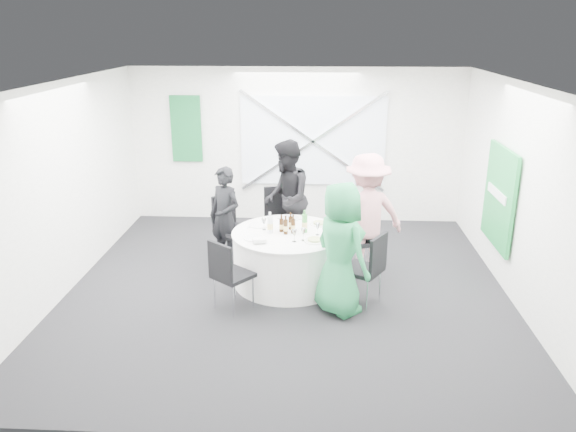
# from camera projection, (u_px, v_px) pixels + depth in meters

# --- Properties ---
(floor) EXTENTS (6.00, 6.00, 0.00)m
(floor) POSITION_uv_depth(u_px,v_px,m) (287.00, 288.00, 7.81)
(floor) COLOR black
(floor) RESTS_ON ground
(ceiling) EXTENTS (6.00, 6.00, 0.00)m
(ceiling) POSITION_uv_depth(u_px,v_px,m) (287.00, 83.00, 6.91)
(ceiling) COLOR white
(ceiling) RESTS_ON wall_back
(wall_back) EXTENTS (6.00, 0.00, 6.00)m
(wall_back) POSITION_uv_depth(u_px,v_px,m) (296.00, 146.00, 10.20)
(wall_back) COLOR white
(wall_back) RESTS_ON floor
(wall_front) EXTENTS (6.00, 0.00, 6.00)m
(wall_front) POSITION_uv_depth(u_px,v_px,m) (266.00, 296.00, 4.52)
(wall_front) COLOR white
(wall_front) RESTS_ON floor
(wall_left) EXTENTS (0.00, 6.00, 6.00)m
(wall_left) POSITION_uv_depth(u_px,v_px,m) (64.00, 189.00, 7.52)
(wall_left) COLOR white
(wall_left) RESTS_ON floor
(wall_right) EXTENTS (0.00, 6.00, 6.00)m
(wall_right) POSITION_uv_depth(u_px,v_px,m) (520.00, 196.00, 7.21)
(wall_right) COLOR white
(wall_right) RESTS_ON floor
(window_panel) EXTENTS (2.60, 0.03, 1.60)m
(window_panel) POSITION_uv_depth(u_px,v_px,m) (313.00, 141.00, 10.11)
(window_panel) COLOR silver
(window_panel) RESTS_ON wall_back
(window_brace_a) EXTENTS (2.63, 0.05, 1.84)m
(window_brace_a) POSITION_uv_depth(u_px,v_px,m) (313.00, 141.00, 10.07)
(window_brace_a) COLOR silver
(window_brace_a) RESTS_ON window_panel
(window_brace_b) EXTENTS (2.63, 0.05, 1.84)m
(window_brace_b) POSITION_uv_depth(u_px,v_px,m) (313.00, 141.00, 10.07)
(window_brace_b) COLOR silver
(window_brace_b) RESTS_ON window_panel
(green_banner) EXTENTS (0.55, 0.04, 1.20)m
(green_banner) POSITION_uv_depth(u_px,v_px,m) (186.00, 129.00, 10.16)
(green_banner) COLOR #135F2A
(green_banner) RESTS_ON wall_back
(green_sign) EXTENTS (0.05, 1.20, 1.40)m
(green_sign) POSITION_uv_depth(u_px,v_px,m) (499.00, 197.00, 7.84)
(green_sign) COLOR #198E3B
(green_sign) RESTS_ON wall_right
(banquet_table) EXTENTS (1.56, 1.56, 0.76)m
(banquet_table) POSITION_uv_depth(u_px,v_px,m) (288.00, 258.00, 7.88)
(banquet_table) COLOR silver
(banquet_table) RESTS_ON floor
(chair_back) EXTENTS (0.54, 0.55, 1.03)m
(chair_back) POSITION_uv_depth(u_px,v_px,m) (279.00, 214.00, 8.99)
(chair_back) COLOR black
(chair_back) RESTS_ON floor
(chair_back_left) EXTENTS (0.66, 0.66, 1.03)m
(chair_back_left) POSITION_uv_depth(u_px,v_px,m) (230.00, 222.00, 8.61)
(chair_back_left) COLOR black
(chair_back_left) RESTS_ON floor
(chair_back_right) EXTENTS (0.61, 0.60, 1.01)m
(chair_back_right) POSITION_uv_depth(u_px,v_px,m) (357.00, 235.00, 8.14)
(chair_back_right) COLOR black
(chair_back_right) RESTS_ON floor
(chair_front_right) EXTENTS (0.63, 0.62, 1.00)m
(chair_front_right) POSITION_uv_depth(u_px,v_px,m) (369.00, 264.00, 7.15)
(chair_front_right) COLOR black
(chair_front_right) RESTS_ON floor
(chair_front_left) EXTENTS (0.61, 0.61, 0.96)m
(chair_front_left) POSITION_uv_depth(u_px,v_px,m) (228.00, 271.00, 7.03)
(chair_front_left) COLOR black
(chair_front_left) RESTS_ON floor
(person_man_back_left) EXTENTS (0.66, 0.60, 1.51)m
(person_man_back_left) POSITION_uv_depth(u_px,v_px,m) (225.00, 217.00, 8.41)
(person_man_back_left) COLOR black
(person_man_back_left) RESTS_ON floor
(person_man_back) EXTENTS (0.56, 0.93, 1.84)m
(person_man_back) POSITION_uv_depth(u_px,v_px,m) (286.00, 199.00, 8.71)
(person_man_back) COLOR black
(person_man_back) RESTS_ON floor
(person_woman_pink) EXTENTS (1.27, 0.91, 1.79)m
(person_woman_pink) POSITION_uv_depth(u_px,v_px,m) (366.00, 215.00, 8.04)
(person_woman_pink) COLOR pink
(person_woman_pink) RESTS_ON floor
(person_woman_green) EXTENTS (0.96, 0.99, 1.71)m
(person_woman_green) POSITION_uv_depth(u_px,v_px,m) (340.00, 249.00, 6.93)
(person_woman_green) COLOR #268B4F
(person_woman_green) RESTS_ON floor
(plate_back) EXTENTS (0.28, 0.28, 0.01)m
(plate_back) POSITION_uv_depth(u_px,v_px,m) (290.00, 219.00, 8.29)
(plate_back) COLOR white
(plate_back) RESTS_ON banquet_table
(plate_back_left) EXTENTS (0.28, 0.28, 0.01)m
(plate_back_left) POSITION_uv_depth(u_px,v_px,m) (258.00, 225.00, 8.02)
(plate_back_left) COLOR white
(plate_back_left) RESTS_ON banquet_table
(plate_back_right) EXTENTS (0.26, 0.26, 0.04)m
(plate_back_right) POSITION_uv_depth(u_px,v_px,m) (319.00, 223.00, 8.06)
(plate_back_right) COLOR white
(plate_back_right) RESTS_ON banquet_table
(plate_front_right) EXTENTS (0.29, 0.29, 0.04)m
(plate_front_right) POSITION_uv_depth(u_px,v_px,m) (315.00, 240.00, 7.43)
(plate_front_right) COLOR white
(plate_front_right) RESTS_ON banquet_table
(plate_front_left) EXTENTS (0.27, 0.27, 0.01)m
(plate_front_left) POSITION_uv_depth(u_px,v_px,m) (254.00, 238.00, 7.53)
(plate_front_left) COLOR white
(plate_front_left) RESTS_ON banquet_table
(napkin) EXTENTS (0.20, 0.16, 0.05)m
(napkin) POSITION_uv_depth(u_px,v_px,m) (259.00, 240.00, 7.36)
(napkin) COLOR silver
(napkin) RESTS_ON plate_front_left
(beer_bottle_a) EXTENTS (0.06, 0.06, 0.24)m
(beer_bottle_a) POSITION_uv_depth(u_px,v_px,m) (281.00, 225.00, 7.76)
(beer_bottle_a) COLOR #3B200A
(beer_bottle_a) RESTS_ON banquet_table
(beer_bottle_b) EXTENTS (0.06, 0.06, 0.24)m
(beer_bottle_b) POSITION_uv_depth(u_px,v_px,m) (291.00, 223.00, 7.85)
(beer_bottle_b) COLOR #3B200A
(beer_bottle_b) RESTS_ON banquet_table
(beer_bottle_c) EXTENTS (0.06, 0.06, 0.26)m
(beer_bottle_c) POSITION_uv_depth(u_px,v_px,m) (293.00, 226.00, 7.70)
(beer_bottle_c) COLOR #3B200A
(beer_bottle_c) RESTS_ON banquet_table
(beer_bottle_d) EXTENTS (0.06, 0.06, 0.26)m
(beer_bottle_d) POSITION_uv_depth(u_px,v_px,m) (286.00, 227.00, 7.67)
(beer_bottle_d) COLOR #3B200A
(beer_bottle_d) RESTS_ON banquet_table
(green_water_bottle) EXTENTS (0.08, 0.08, 0.32)m
(green_water_bottle) POSITION_uv_depth(u_px,v_px,m) (305.00, 223.00, 7.73)
(green_water_bottle) COLOR green
(green_water_bottle) RESTS_ON banquet_table
(clear_water_bottle) EXTENTS (0.08, 0.08, 0.30)m
(clear_water_bottle) POSITION_uv_depth(u_px,v_px,m) (270.00, 225.00, 7.71)
(clear_water_bottle) COLOR silver
(clear_water_bottle) RESTS_ON banquet_table
(wine_glass_a) EXTENTS (0.07, 0.07, 0.17)m
(wine_glass_a) POSITION_uv_depth(u_px,v_px,m) (294.00, 233.00, 7.38)
(wine_glass_a) COLOR white
(wine_glass_a) RESTS_ON banquet_table
(wine_glass_b) EXTENTS (0.07, 0.07, 0.17)m
(wine_glass_b) POSITION_uv_depth(u_px,v_px,m) (264.00, 221.00, 7.82)
(wine_glass_b) COLOR white
(wine_glass_b) RESTS_ON banquet_table
(wine_glass_c) EXTENTS (0.07, 0.07, 0.17)m
(wine_glass_c) POSITION_uv_depth(u_px,v_px,m) (318.00, 226.00, 7.62)
(wine_glass_c) COLOR white
(wine_glass_c) RESTS_ON banquet_table
(wine_glass_d) EXTENTS (0.07, 0.07, 0.17)m
(wine_glass_d) POSITION_uv_depth(u_px,v_px,m) (304.00, 218.00, 7.96)
(wine_glass_d) COLOR white
(wine_glass_d) RESTS_ON banquet_table
(wine_glass_e) EXTENTS (0.07, 0.07, 0.17)m
(wine_glass_e) POSITION_uv_depth(u_px,v_px,m) (303.00, 232.00, 7.43)
(wine_glass_e) COLOR white
(wine_glass_e) RESTS_ON banquet_table
(fork_a) EXTENTS (0.08, 0.14, 0.01)m
(fork_a) POSITION_uv_depth(u_px,v_px,m) (261.00, 222.00, 8.15)
(fork_a) COLOR silver
(fork_a) RESTS_ON banquet_table
(knife_a) EXTENTS (0.10, 0.13, 0.01)m
(knife_a) POSITION_uv_depth(u_px,v_px,m) (250.00, 227.00, 7.95)
(knife_a) COLOR silver
(knife_a) RESTS_ON banquet_table
(fork_b) EXTENTS (0.15, 0.02, 0.01)m
(fork_b) POSITION_uv_depth(u_px,v_px,m) (301.00, 219.00, 8.27)
(fork_b) COLOR silver
(fork_b) RESTS_ON banquet_table
(knife_b) EXTENTS (0.15, 0.03, 0.01)m
(knife_b) POSITION_uv_depth(u_px,v_px,m) (282.00, 219.00, 8.29)
(knife_b) COLOR silver
(knife_b) RESTS_ON banquet_table
(fork_c) EXTENTS (0.09, 0.14, 0.01)m
(fork_c) POSITION_uv_depth(u_px,v_px,m) (329.00, 230.00, 7.84)
(fork_c) COLOR silver
(fork_c) RESTS_ON banquet_table
(knife_c) EXTENTS (0.08, 0.14, 0.01)m
(knife_c) POSITION_uv_depth(u_px,v_px,m) (318.00, 223.00, 8.10)
(knife_c) COLOR silver
(knife_c) RESTS_ON banquet_table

